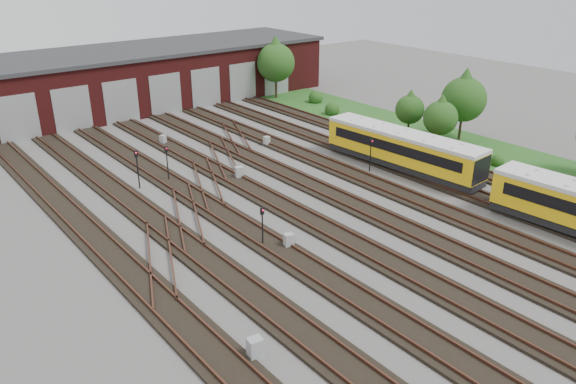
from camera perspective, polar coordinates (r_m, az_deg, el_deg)
ground at (r=35.50m, az=9.38°, el=-4.56°), size 120.00×120.00×0.00m
track_network at (r=35.69m, az=8.51°, el=-4.16°), size 30.40×70.00×0.33m
maintenance_shed at (r=66.37m, az=-17.15°, el=10.84°), size 51.00×12.50×6.35m
grass_verge at (r=55.11m, az=15.15°, el=5.20°), size 8.00×55.00×0.05m
signal_mast_0 at (r=33.42m, az=-2.62°, el=-2.98°), size 0.22×0.21×2.51m
signal_mast_1 at (r=42.90m, az=-15.08°, el=2.76°), size 0.30×0.28×2.98m
signal_mast_2 at (r=43.73m, az=-12.19°, el=3.27°), size 0.23×0.22×2.84m
signal_mast_3 at (r=45.25m, az=8.40°, el=4.15°), size 0.26×0.24×2.70m
relay_cabinet_0 at (r=25.33m, az=-3.35°, el=-15.61°), size 0.70×0.62×1.05m
relay_cabinet_1 at (r=52.90m, az=-12.58°, el=5.18°), size 0.66×0.61×0.88m
relay_cabinet_2 at (r=33.63m, az=0.08°, el=-4.99°), size 0.66×0.60×0.93m
relay_cabinet_3 at (r=43.86m, az=-4.98°, el=1.96°), size 0.72×0.65×1.00m
relay_cabinet_4 at (r=51.37m, az=-2.18°, el=5.19°), size 0.54×0.45×0.87m
tree_0 at (r=67.87m, az=-1.25°, el=13.45°), size 4.48×4.48×7.43m
tree_1 at (r=54.77m, az=12.30°, el=8.53°), size 2.74×2.74×4.54m
tree_2 at (r=54.41m, az=17.48°, el=9.47°), size 4.09×4.09×6.79m
tree_3 at (r=51.45m, az=15.28°, el=7.66°), size 3.04×3.04×5.04m
bush_0 at (r=49.56m, az=20.55°, el=3.14°), size 1.11×1.11×1.11m
bush_1 at (r=61.54m, az=4.51°, el=8.56°), size 1.60×1.60×1.60m
bush_2 at (r=66.47m, az=2.84°, el=9.75°), size 1.66×1.66×1.66m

